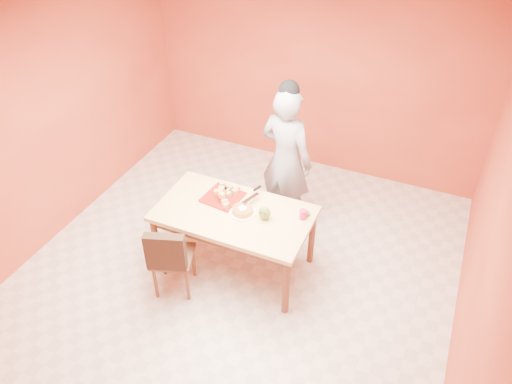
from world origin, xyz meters
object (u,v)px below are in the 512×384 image
at_px(dining_table, 234,219).
at_px(red_dinner_plate, 229,194).
at_px(magenta_glass, 303,214).
at_px(person, 286,160).
at_px(pastry_platter, 223,197).
at_px(checker_tin, 305,213).
at_px(sponge_cake, 243,210).
at_px(dining_chair, 171,256).
at_px(egg_ornament, 265,213).

bearing_deg(dining_table, red_dinner_plate, 126.55).
bearing_deg(red_dinner_plate, magenta_glass, -3.25).
bearing_deg(person, red_dinner_plate, 72.57).
distance_m(pastry_platter, checker_tin, 0.89).
xyz_separation_m(dining_table, red_dinner_plate, (-0.18, 0.24, 0.10)).
distance_m(red_dinner_plate, checker_tin, 0.86).
relative_size(dining_table, sponge_cake, 7.45).
bearing_deg(magenta_glass, checker_tin, 90.00).
xyz_separation_m(person, pastry_platter, (-0.43, -0.76, -0.12)).
bearing_deg(red_dinner_plate, person, 60.33).
bearing_deg(pastry_platter, sponge_cake, -25.37).
height_order(dining_chair, egg_ornament, egg_ornament).
distance_m(pastry_platter, egg_ornament, 0.56).
height_order(dining_table, red_dinner_plate, red_dinner_plate).
bearing_deg(person, dining_table, 89.16).
xyz_separation_m(pastry_platter, magenta_glass, (0.89, 0.03, 0.04)).
xyz_separation_m(pastry_platter, checker_tin, (0.89, 0.09, 0.00)).
bearing_deg(dining_table, sponge_cake, 13.94).
xyz_separation_m(sponge_cake, checker_tin, (0.59, 0.23, -0.02)).
bearing_deg(magenta_glass, dining_chair, -146.16).
height_order(dining_chair, pastry_platter, dining_chair).
xyz_separation_m(person, checker_tin, (0.46, -0.67, -0.12)).
bearing_deg(dining_chair, sponge_cake, 29.12).
bearing_deg(sponge_cake, dining_table, -166.06).
xyz_separation_m(red_dinner_plate, sponge_cake, (0.27, -0.22, 0.03)).
distance_m(person, egg_ornament, 0.91).
bearing_deg(red_dinner_plate, pastry_platter, -114.36).
relative_size(dining_chair, checker_tin, 8.81).
height_order(pastry_platter, sponge_cake, sponge_cake).
height_order(dining_chair, magenta_glass, dining_chair).
relative_size(dining_table, dining_chair, 1.78).
distance_m(red_dinner_plate, sponge_cake, 0.34).
distance_m(dining_table, red_dinner_plate, 0.31).
relative_size(dining_chair, magenta_glass, 8.63).
bearing_deg(magenta_glass, pastry_platter, -178.38).
bearing_deg(person, egg_ornament, 109.56).
distance_m(dining_chair, egg_ornament, 1.04).
distance_m(person, magenta_glass, 0.87).
relative_size(dining_table, egg_ornament, 10.18).
bearing_deg(checker_tin, dining_table, -159.58).
bearing_deg(dining_table, person, 76.92).
height_order(red_dinner_plate, checker_tin, checker_tin).
bearing_deg(pastry_platter, checker_tin, 5.69).
bearing_deg(pastry_platter, dining_table, -38.05).
height_order(red_dinner_plate, egg_ornament, egg_ornament).
xyz_separation_m(egg_ornament, magenta_glass, (0.35, 0.16, -0.03)).
height_order(person, red_dinner_plate, person).
bearing_deg(dining_table, checker_tin, 20.42).
distance_m(dining_table, pastry_platter, 0.29).
xyz_separation_m(magenta_glass, checker_tin, (0.00, 0.06, -0.04)).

